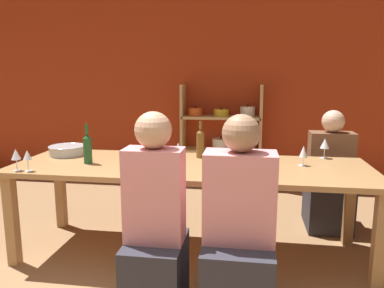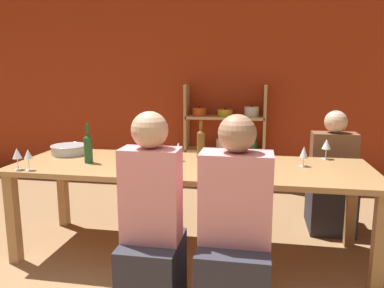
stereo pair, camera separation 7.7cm
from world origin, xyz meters
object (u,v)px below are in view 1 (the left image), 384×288
(wine_glass_empty_c, at_px, (16,155))
(wine_glass_red_b, at_px, (325,144))
(wine_glass_empty_a, at_px, (303,152))
(person_near_a, at_px, (155,237))
(wine_glass_empty_b, at_px, (222,163))
(wine_bottle_green, at_px, (238,146))
(person_far_a, at_px, (329,186))
(dining_table, at_px, (190,174))
(mixing_bowl, at_px, (67,150))
(wine_glass_red_a, at_px, (27,156))
(wine_bottle_dark, at_px, (200,143))
(wine_bottle_amber, at_px, (88,148))
(person_near_b, at_px, (238,246))
(wine_glass_white_b, at_px, (178,148))
(wine_glass_white_a, at_px, (140,154))
(shelf_unit, at_px, (222,145))

(wine_glass_empty_c, bearing_deg, wine_glass_red_b, 18.55)
(wine_glass_empty_a, height_order, person_near_a, person_near_a)
(wine_glass_empty_b, height_order, person_near_a, person_near_a)
(wine_bottle_green, bearing_deg, wine_glass_red_b, 14.49)
(person_far_a, bearing_deg, dining_table, 31.66)
(mixing_bowl, distance_m, wine_glass_red_a, 0.59)
(wine_bottle_dark, height_order, wine_glass_red_b, wine_bottle_dark)
(wine_bottle_amber, relative_size, person_far_a, 0.28)
(wine_bottle_dark, relative_size, person_near_b, 0.25)
(wine_glass_white_b, bearing_deg, wine_glass_red_b, 13.04)
(wine_glass_white_a, bearing_deg, person_far_a, 30.51)
(wine_glass_empty_a, bearing_deg, wine_glass_white_a, -167.34)
(dining_table, bearing_deg, wine_glass_red_a, -161.48)
(wine_glass_red_b, relative_size, person_far_a, 0.15)
(dining_table, xyz_separation_m, wine_bottle_amber, (-0.83, -0.08, 0.20))
(wine_bottle_green, distance_m, wine_glass_white_b, 0.50)
(mixing_bowl, distance_m, wine_glass_white_b, 1.03)
(wine_glass_red_b, height_order, person_near_a, person_near_a)
(wine_bottle_amber, xyz_separation_m, wine_glass_white_a, (0.47, -0.10, -0.02))
(wine_glass_white_b, xyz_separation_m, person_near_a, (0.02, -0.88, -0.39))
(wine_glass_white_a, bearing_deg, wine_glass_white_b, 51.06)
(wine_bottle_dark, bearing_deg, wine_bottle_green, -9.59)
(wine_glass_white_b, xyz_separation_m, person_far_a, (1.36, 0.64, -0.46))
(wine_bottle_amber, height_order, person_near_a, person_near_a)
(wine_bottle_green, distance_m, wine_glass_empty_c, 1.73)
(wine_bottle_green, bearing_deg, shelf_unit, 97.97)
(dining_table, distance_m, person_far_a, 1.48)
(wine_glass_empty_c, bearing_deg, person_near_a, -18.05)
(wine_glass_red_a, relative_size, wine_glass_empty_c, 0.97)
(wine_bottle_green, height_order, person_near_a, person_near_a)
(shelf_unit, relative_size, dining_table, 0.47)
(wine_glass_empty_a, bearing_deg, person_near_a, -138.77)
(shelf_unit, bearing_deg, person_far_a, -49.66)
(mixing_bowl, distance_m, wine_bottle_amber, 0.43)
(wine_bottle_green, distance_m, wine_glass_red_b, 0.76)
(person_near_a, xyz_separation_m, person_far_a, (1.34, 1.53, -0.06))
(wine_glass_red_b, bearing_deg, person_far_a, 69.76)
(shelf_unit, bearing_deg, wine_glass_empty_c, -118.71)
(wine_glass_empty_b, xyz_separation_m, person_near_a, (-0.38, -0.36, -0.40))
(wine_glass_white_b, relative_size, person_near_a, 0.12)
(wine_glass_white_a, distance_m, person_near_b, 1.05)
(wine_glass_white_b, bearing_deg, dining_table, -45.07)
(person_far_a, bearing_deg, wine_glass_empty_c, 24.81)
(wine_glass_white_a, relative_size, person_near_b, 0.12)
(person_near_b, bearing_deg, wine_bottle_green, 92.48)
(person_near_a, bearing_deg, mixing_bowl, 137.47)
(shelf_unit, xyz_separation_m, wine_glass_empty_c, (-1.36, -2.48, 0.35))
(wine_glass_red_a, bearing_deg, dining_table, 18.52)
(wine_bottle_dark, distance_m, wine_glass_red_a, 1.37)
(wine_glass_empty_b, bearing_deg, dining_table, 125.34)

